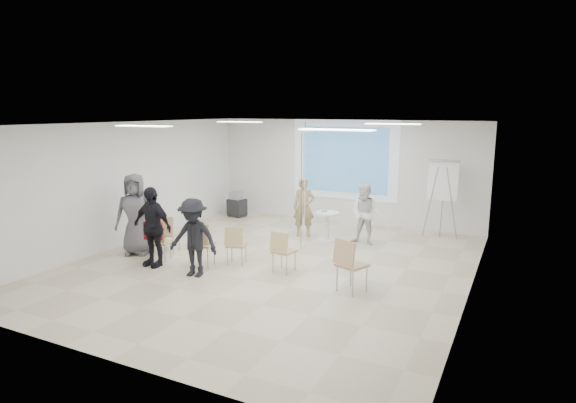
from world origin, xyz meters
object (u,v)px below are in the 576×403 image
at_px(pedestal_table, 327,225).
at_px(chair_right_far, 349,261).
at_px(player_right, 365,211).
at_px(chair_center, 235,242).
at_px(chair_left_inner, 201,241).
at_px(chair_right_inner, 282,248).
at_px(audience_outer, 135,209).
at_px(chair_left_mid, 159,240).
at_px(flipchart_easel, 443,181).
at_px(audience_mid, 193,233).
at_px(chair_far_left, 167,231).
at_px(laptop, 203,243).
at_px(player_left, 304,203).
at_px(audience_left, 152,221).
at_px(av_cart, 237,205).

distance_m(pedestal_table, chair_right_far, 3.51).
relative_size(player_right, chair_center, 1.98).
xyz_separation_m(chair_left_inner, chair_right_inner, (1.68, 0.46, -0.05)).
bearing_deg(chair_left_inner, audience_outer, 161.73).
xyz_separation_m(player_right, chair_left_inner, (-2.54, -3.28, -0.27)).
bearing_deg(chair_left_mid, flipchart_easel, 26.41).
height_order(pedestal_table, chair_left_mid, chair_left_mid).
relative_size(audience_mid, flipchart_easel, 0.88).
xyz_separation_m(chair_left_mid, chair_right_far, (4.34, 0.08, 0.12)).
xyz_separation_m(chair_far_left, chair_right_inner, (3.00, -0.05, -0.01)).
bearing_deg(laptop, chair_left_mid, -5.64).
distance_m(player_left, player_right, 1.68).
relative_size(pedestal_table, chair_far_left, 0.87).
height_order(chair_left_mid, chair_right_far, chair_right_far).
height_order(chair_far_left, chair_right_inner, chair_far_left).
height_order(chair_left_mid, audience_left, audience_left).
xyz_separation_m(audience_left, audience_mid, (1.19, -0.14, -0.08)).
xyz_separation_m(pedestal_table, laptop, (-1.61, -3.01, 0.09)).
xyz_separation_m(chair_left_mid, chair_center, (1.64, 0.51, 0.02)).
bearing_deg(chair_center, flipchart_easel, 33.93).
bearing_deg(player_right, flipchart_easel, 43.53).
bearing_deg(chair_far_left, player_right, 20.86).
bearing_deg(flipchart_easel, pedestal_table, -149.48).
relative_size(chair_right_far, audience_left, 0.51).
relative_size(chair_right_inner, av_cart, 1.14).
height_order(laptop, flipchart_easel, flipchart_easel).
relative_size(audience_left, flipchart_easel, 0.96).
relative_size(audience_mid, av_cart, 2.33).
bearing_deg(player_left, audience_mid, -120.52).
xyz_separation_m(player_left, chair_right_far, (2.40, -3.28, -0.28)).
bearing_deg(audience_left, audience_mid, -3.81).
distance_m(player_left, chair_center, 2.89).
bearing_deg(chair_right_far, player_left, 148.32).
distance_m(player_left, av_cart, 3.15).
xyz_separation_m(player_left, chair_center, (-0.30, -2.85, -0.37)).
bearing_deg(player_right, chair_far_left, -142.58).
xyz_separation_m(chair_center, chair_right_inner, (1.12, -0.01, 0.01)).
height_order(chair_left_inner, audience_mid, audience_mid).
relative_size(chair_center, chair_right_inner, 0.98).
distance_m(audience_left, flipchart_easel, 7.20).
height_order(player_left, laptop, player_left).
bearing_deg(chair_left_inner, audience_mid, -82.76).
relative_size(player_right, audience_left, 0.86).
distance_m(chair_far_left, chair_left_mid, 0.61).
relative_size(chair_far_left, chair_right_inner, 1.02).
bearing_deg(audience_mid, chair_right_inner, 25.16).
height_order(audience_mid, audience_outer, audience_outer).
height_order(chair_right_far, av_cart, chair_right_far).
xyz_separation_m(pedestal_table, chair_right_far, (1.66, -3.08, 0.17)).
distance_m(audience_mid, audience_outer, 2.21).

